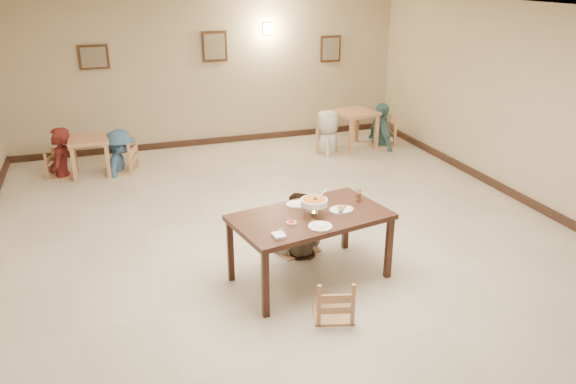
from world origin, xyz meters
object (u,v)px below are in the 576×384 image
object	(u,v)px
chair_far	(294,211)
bg_diner_c	(328,110)
bg_chair_rr	(382,119)
bg_chair_ll	(59,153)
chair_near	(334,278)
curry_warmer	(314,202)
bg_table_left	(89,145)
drink_glass	(358,196)
bg_diner_b	(117,130)
bg_table_right	(355,118)
bg_diner_d	(383,103)
main_diner	(298,193)
main_table	(310,221)
bg_diner_a	(56,128)
bg_chair_lr	(119,142)
bg_chair_rl	(328,128)

from	to	relation	value
chair_far	bg_diner_c	xyz separation A→B (m)	(2.03, 3.79, 0.31)
bg_chair_rr	bg_chair_ll	bearing A→B (deg)	-79.47
chair_near	bg_chair_rr	bearing A→B (deg)	-105.71
curry_warmer	bg_table_left	world-z (taller)	curry_warmer
drink_glass	bg_diner_b	distance (m)	5.15
chair_near	drink_glass	size ratio (longest dim) A/B	6.60
drink_glass	bg_table_right	bearing A→B (deg)	65.37
curry_warmer	bg_diner_d	bearing A→B (deg)	54.62
main_diner	curry_warmer	distance (m)	0.76
drink_glass	bg_chair_rr	size ratio (longest dim) A/B	0.12
curry_warmer	drink_glass	distance (m)	0.71
bg_chair_ll	bg_diner_b	xyz separation A→B (m)	(1.01, -0.05, 0.34)
main_table	chair_near	bearing A→B (deg)	-103.69
bg_chair_rr	bg_diner_d	xyz separation A→B (m)	(0.00, 0.00, 0.34)
bg_chair_rr	bg_diner_a	world-z (taller)	bg_diner_a
bg_chair_ll	bg_chair_rr	distance (m)	6.25
bg_diner_a	bg_diner_d	distance (m)	6.25
bg_diner_b	chair_near	bearing A→B (deg)	-145.39
chair_near	bg_diner_c	distance (m)	5.77
main_diner	bg_diner_a	world-z (taller)	bg_diner_a
bg_chair_lr	main_diner	bearing A→B (deg)	46.86
main_diner	bg_chair_ll	xyz separation A→B (m)	(-3.01, 4.01, -0.38)
main_table	chair_near	size ratio (longest dim) A/B	2.14
curry_warmer	bg_chair_rr	bearing A→B (deg)	54.62
chair_far	bg_diner_a	xyz separation A→B (m)	(-2.99, 3.95, 0.34)
bg_table_left	bg_chair_ll	world-z (taller)	bg_chair_ll
main_diner	bg_chair_lr	xyz separation A→B (m)	(-1.99, 3.96, -0.27)
bg_table_right	bg_diner_d	world-z (taller)	bg_diner_d
bg_chair_ll	chair_near	bearing A→B (deg)	-134.17
bg_chair_lr	bg_chair_rr	xyz separation A→B (m)	(5.24, -0.03, 0.00)
curry_warmer	main_table	bearing A→B (deg)	140.35
bg_chair_ll	bg_diner_b	distance (m)	1.07
chair_near	bg_chair_lr	xyz separation A→B (m)	(-1.87, 5.46, 0.09)
chair_near	bg_diner_a	size ratio (longest dim) A/B	0.51
bg_chair_ll	bg_chair_lr	bearing A→B (deg)	-74.65
bg_chair_rl	bg_chair_rr	xyz separation A→B (m)	(1.24, 0.08, 0.06)
bg_chair_rr	bg_diner_b	distance (m)	5.24
main_table	curry_warmer	distance (m)	0.25
chair_near	drink_glass	distance (m)	1.32
chair_near	bg_diner_b	world-z (taller)	bg_diner_b
chair_near	curry_warmer	size ratio (longest dim) A/B	2.62
main_diner	bg_chair_ll	size ratio (longest dim) A/B	1.85
chair_far	bg_chair_lr	xyz separation A→B (m)	(-1.97, 3.90, 0.00)
curry_warmer	bg_diner_b	xyz separation A→B (m)	(-1.93, 4.69, -0.21)
chair_near	bg_chair_ll	bearing A→B (deg)	-46.29
bg_diner_b	drink_glass	bearing A→B (deg)	-134.04
main_diner	bg_diner_d	size ratio (longest dim) A/B	0.92
main_table	bg_chair_ll	xyz separation A→B (m)	(-2.91, 4.72, -0.31)
bg_table_left	bg_table_right	distance (m)	5.13
chair_far	bg_chair_rl	bearing A→B (deg)	48.64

